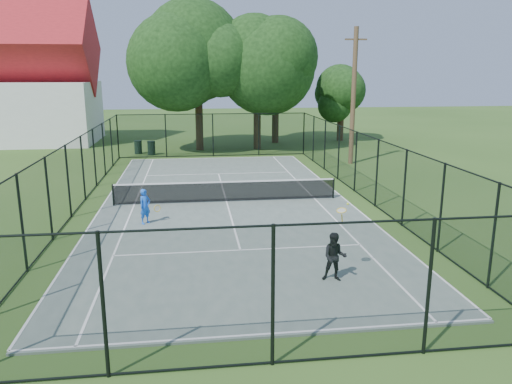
{
  "coord_description": "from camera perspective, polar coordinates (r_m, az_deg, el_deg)",
  "views": [
    {
      "loc": [
        -1.5,
        -21.95,
        5.82
      ],
      "look_at": [
        0.97,
        -3.0,
        1.2
      ],
      "focal_mm": 35.0,
      "sensor_mm": 36.0,
      "label": 1
    }
  ],
  "objects": [
    {
      "name": "trash_bin_right",
      "position": [
        36.58,
        -11.87,
        4.95
      ],
      "size": [
        0.58,
        0.58,
        1.01
      ],
      "color": "black",
      "rests_on": "ground"
    },
    {
      "name": "tennis_court",
      "position": [
        22.75,
        -3.39,
        -1.18
      ],
      "size": [
        11.0,
        24.0,
        0.06
      ],
      "primitive_type": "cube",
      "color": "#57665D",
      "rests_on": "ground"
    },
    {
      "name": "tree_near_left",
      "position": [
        38.08,
        -6.68,
        14.27
      ],
      "size": [
        7.88,
        7.88,
        10.28
      ],
      "color": "#332114",
      "rests_on": "ground"
    },
    {
      "name": "fence",
      "position": [
        22.42,
        -3.44,
        2.46
      ],
      "size": [
        13.1,
        26.1,
        3.0
      ],
      "color": "black",
      "rests_on": "ground"
    },
    {
      "name": "tennis_net",
      "position": [
        22.62,
        -3.41,
        0.17
      ],
      "size": [
        10.08,
        0.08,
        0.95
      ],
      "color": "black",
      "rests_on": "tennis_court"
    },
    {
      "name": "tree_near_mid",
      "position": [
        38.36,
        0.14,
        13.48
      ],
      "size": [
        7.13,
        7.13,
        9.32
      ],
      "color": "#332114",
      "rests_on": "ground"
    },
    {
      "name": "ground",
      "position": [
        22.76,
        -3.39,
        -1.25
      ],
      "size": [
        120.0,
        120.0,
        0.0
      ],
      "primitive_type": "plane",
      "color": "#31531C"
    },
    {
      "name": "player_black",
      "position": [
        14.28,
        8.99,
        -7.32
      ],
      "size": [
        0.87,
        0.83,
        2.16
      ],
      "color": "black",
      "rests_on": "tennis_court"
    },
    {
      "name": "player_blue",
      "position": [
        19.77,
        -12.55,
        -1.62
      ],
      "size": [
        0.88,
        0.59,
        1.37
      ],
      "color": "blue",
      "rests_on": "tennis_court"
    },
    {
      "name": "tree_far_right",
      "position": [
        43.85,
        9.73,
        10.47
      ],
      "size": [
        4.38,
        4.38,
        5.79
      ],
      "color": "#332114",
      "rests_on": "ground"
    },
    {
      "name": "trash_bin_left",
      "position": [
        37.28,
        -13.32,
        5.01
      ],
      "size": [
        0.58,
        0.58,
        0.97
      ],
      "color": "black",
      "rests_on": "ground"
    },
    {
      "name": "tree_near_right",
      "position": [
        41.85,
        2.27,
        13.06
      ],
      "size": [
        6.2,
        6.2,
        8.56
      ],
      "color": "#332114",
      "rests_on": "ground"
    },
    {
      "name": "utility_pole",
      "position": [
        32.63,
        11.07,
        10.72
      ],
      "size": [
        1.4,
        0.3,
        8.52
      ],
      "color": "#4C3823",
      "rests_on": "ground"
    }
  ]
}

